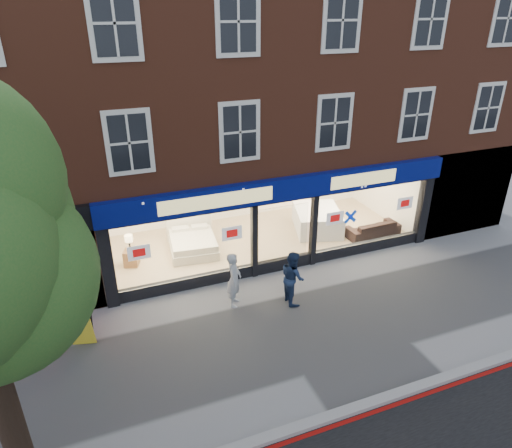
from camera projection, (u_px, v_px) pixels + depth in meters
ground at (329, 322)px, 12.70m from camera, size 120.00×120.00×0.00m
kerb_line at (399, 404)px, 10.10m from camera, size 60.00×0.10×0.01m
kerb_stone at (393, 395)px, 10.24m from camera, size 60.00×0.25×0.12m
showroom_floor at (259, 239)px, 17.08m from camera, size 11.00×4.50×0.10m
building at (241, 47)px, 15.61m from camera, size 19.00×8.26×10.30m
display_bed at (192, 242)px, 16.13m from camera, size 1.83×2.14×1.11m
bedside_table at (131, 258)px, 15.18m from camera, size 0.58×0.58×0.55m
mattress_stack at (317, 220)px, 17.54m from camera, size 2.18×2.47×0.82m
sofa at (372, 228)px, 17.12m from camera, size 2.09×0.87×0.60m
a_board at (81, 329)px, 11.69m from camera, size 0.68×0.53×0.93m
pedestrian_grey at (234, 280)px, 13.11m from camera, size 0.64×0.73×1.69m
pedestrian_blue at (293, 277)px, 13.27m from camera, size 0.66×0.83×1.65m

